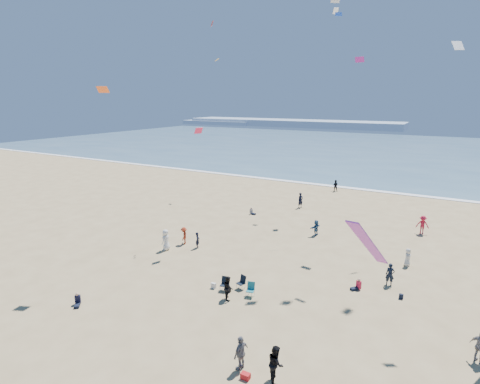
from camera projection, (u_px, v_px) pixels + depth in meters
The scene contains 13 objects.
ground at pixel (132, 358), 19.71m from camera, with size 220.00×220.00×0.00m, color tan.
ocean at pixel (394, 151), 99.96m from camera, with size 220.00×100.00×0.06m, color #476B84.
surf_line at pixel (347, 188), 57.72m from camera, with size 220.00×1.20×0.08m, color white.
headland_far at pixel (290, 123), 191.63m from camera, with size 110.00×20.00×3.20m, color #7A8EA8.
headland_near at pixel (219, 122), 206.68m from camera, with size 40.00×14.00×2.00m, color #7A8EA8.
standing_flyers at pixel (315, 256), 30.55m from camera, with size 27.43×44.11×1.93m.
seated_group at pixel (214, 303), 24.28m from camera, with size 16.81×32.46×0.84m.
chair_cluster at pixel (238, 286), 26.39m from camera, with size 2.72×1.54×1.00m.
white_tote at pixel (214, 286), 27.00m from camera, with size 0.35×0.20×0.40m, color silver.
black_backpack at pixel (229, 290), 26.47m from camera, with size 0.30×0.22×0.38m, color black.
cooler at pixel (245, 376), 18.24m from camera, with size 0.45×0.30×0.30m, color red.
navy_bag at pixel (401, 296), 25.58m from camera, with size 0.28×0.18×0.34m, color black.
kites_aloft at pixel (391, 76), 22.33m from camera, with size 36.80×41.58×29.89m.
Camera 1 is at (13.33, -12.02, 13.26)m, focal length 28.00 mm.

